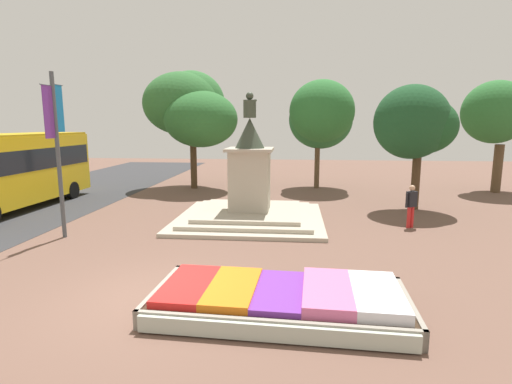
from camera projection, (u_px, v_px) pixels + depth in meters
ground_plane at (151, 298)px, 9.06m from camera, size 71.63×71.63×0.00m
flower_planter at (282, 300)px, 8.36m from camera, size 5.49×2.87×0.60m
statue_monument at (250, 196)px, 16.23m from camera, size 5.88×5.88×5.13m
banner_pole at (57, 147)px, 13.40m from camera, size 0.14×1.20×5.60m
city_bus at (7, 167)px, 17.88m from camera, size 2.70×9.56×3.45m
pedestrian_with_handbag at (411, 203)px, 15.05m from camera, size 0.50×0.39×1.64m
park_tree_far_left at (498, 115)px, 22.36m from camera, size 4.23×4.00×6.27m
park_tree_behind_statue at (416, 124)px, 17.60m from camera, size 3.63×3.29×5.61m
park_tree_far_right at (321, 115)px, 23.65m from camera, size 3.84×4.50×6.43m
park_tree_mid_canopy at (191, 109)px, 23.93m from camera, size 5.80×5.65×7.10m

